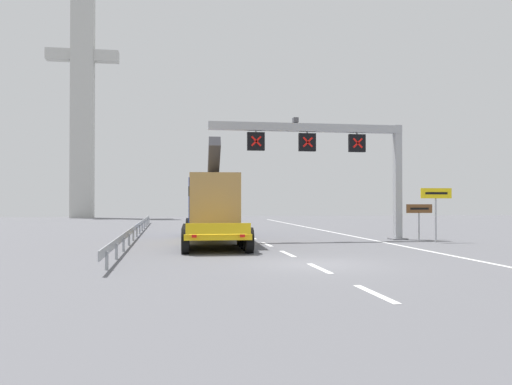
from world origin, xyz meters
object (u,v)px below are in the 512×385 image
object	(u,v)px
heavy_haul_truck_yellow	(211,205)
tourist_info_sign_brown	(419,213)
exit_sign_yellow	(436,200)
bridge_pylon_distant	(83,84)
overhead_lane_gantry	(333,147)

from	to	relation	value
heavy_haul_truck_yellow	tourist_info_sign_brown	distance (m)	11.90
exit_sign_yellow	bridge_pylon_distant	world-z (taller)	bridge_pylon_distant
overhead_lane_gantry	tourist_info_sign_brown	world-z (taller)	overhead_lane_gantry
exit_sign_yellow	bridge_pylon_distant	size ratio (longest dim) A/B	0.09
heavy_haul_truck_yellow	tourist_info_sign_brown	xyz separation A→B (m)	(11.83, -1.16, -0.44)
heavy_haul_truck_yellow	overhead_lane_gantry	bearing A→B (deg)	-7.91
overhead_lane_gantry	tourist_info_sign_brown	bearing A→B (deg)	-2.51
exit_sign_yellow	bridge_pylon_distant	bearing A→B (deg)	119.72
overhead_lane_gantry	bridge_pylon_distant	distance (m)	47.93
heavy_haul_truck_yellow	exit_sign_yellow	xyz separation A→B (m)	(11.78, -3.23, 0.25)
exit_sign_yellow	tourist_info_sign_brown	xyz separation A→B (m)	(0.05, 2.06, -0.69)
heavy_haul_truck_yellow	bridge_pylon_distant	bearing A→B (deg)	108.14
tourist_info_sign_brown	bridge_pylon_distant	bearing A→B (deg)	120.97
heavy_haul_truck_yellow	exit_sign_yellow	bearing A→B (deg)	-15.31
heavy_haul_truck_yellow	exit_sign_yellow	world-z (taller)	heavy_haul_truck_yellow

